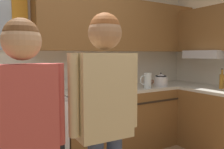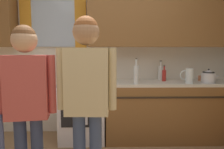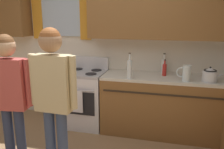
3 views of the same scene
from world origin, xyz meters
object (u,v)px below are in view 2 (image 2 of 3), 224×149
object	(u,v)px
cup_terracotta	(201,78)
stovetop_kettle	(208,76)
bottle_tall_clear	(136,74)
stove_oven	(83,109)
water_pitcher	(189,76)
bottle_milk_white	(161,72)
adult_in_plaid	(87,89)
adult_holding_child	(27,94)
bottle_sauce_red	(164,75)

from	to	relation	value
cup_terracotta	stovetop_kettle	xyz separation A→B (m)	(0.01, -0.23, 0.06)
bottle_tall_clear	cup_terracotta	world-z (taller)	bottle_tall_clear
stove_oven	cup_terracotta	distance (m)	1.91
bottle_tall_clear	water_pitcher	world-z (taller)	bottle_tall_clear
stove_oven	stovetop_kettle	xyz separation A→B (m)	(1.86, -0.15, 0.53)
bottle_milk_white	adult_in_plaid	distance (m)	1.90
bottle_tall_clear	adult_holding_child	bearing A→B (deg)	-134.16
water_pitcher	adult_holding_child	bearing A→B (deg)	-147.74
stove_oven	adult_in_plaid	distance (m)	1.51
stove_oven	water_pitcher	distance (m)	1.65
bottle_tall_clear	adult_holding_child	world-z (taller)	adult_holding_child
bottle_milk_white	adult_holding_child	xyz separation A→B (m)	(-1.56, -1.58, -0.02)
bottle_tall_clear	cup_terracotta	xyz separation A→B (m)	(1.07, 0.33, -0.10)
bottle_tall_clear	adult_holding_child	size ratio (longest dim) A/B	0.23
stovetop_kettle	water_pitcher	xyz separation A→B (m)	(-0.31, -0.05, 0.02)
cup_terracotta	bottle_sauce_red	bearing A→B (deg)	-175.73
stovetop_kettle	adult_holding_child	bearing A→B (deg)	-150.54
bottle_milk_white	water_pitcher	xyz separation A→B (m)	(0.31, -0.40, -0.01)
adult_in_plaid	stove_oven	bearing A→B (deg)	98.23
bottle_sauce_red	bottle_milk_white	size ratio (longest dim) A/B	0.78
bottle_sauce_red	cup_terracotta	bearing A→B (deg)	4.27
bottle_tall_clear	stovetop_kettle	world-z (taller)	bottle_tall_clear
bottle_tall_clear	bottle_milk_white	bearing A→B (deg)	44.35
bottle_sauce_red	bottle_milk_white	bearing A→B (deg)	95.30
bottle_milk_white	adult_in_plaid	world-z (taller)	adult_in_plaid
stove_oven	water_pitcher	size ratio (longest dim) A/B	5.00
bottle_tall_clear	water_pitcher	size ratio (longest dim) A/B	1.67
stove_oven	adult_holding_child	distance (m)	1.51
bottle_sauce_red	cup_terracotta	world-z (taller)	bottle_sauce_red
stove_oven	bottle_sauce_red	distance (m)	1.36
stove_oven	bottle_milk_white	size ratio (longest dim) A/B	3.51
adult_in_plaid	water_pitcher	bearing A→B (deg)	41.35
cup_terracotta	water_pitcher	xyz separation A→B (m)	(-0.30, -0.29, 0.07)
bottle_milk_white	water_pitcher	world-z (taller)	bottle_milk_white
stove_oven	bottle_tall_clear	distance (m)	1.00
stove_oven	cup_terracotta	world-z (taller)	stove_oven
bottle_sauce_red	water_pitcher	bearing A→B (deg)	-39.37
bottle_milk_white	adult_in_plaid	xyz separation A→B (m)	(-1.04, -1.59, 0.02)
water_pitcher	bottle_sauce_red	bearing A→B (deg)	140.63
stovetop_kettle	adult_holding_child	distance (m)	2.50
stove_oven	adult_in_plaid	size ratio (longest dim) A/B	0.66
water_pitcher	adult_in_plaid	bearing A→B (deg)	-138.65
bottle_milk_white	water_pitcher	size ratio (longest dim) A/B	1.42
stove_oven	adult_holding_child	world-z (taller)	adult_holding_child
adult_holding_child	adult_in_plaid	bearing A→B (deg)	-0.89
cup_terracotta	adult_holding_child	xyz separation A→B (m)	(-2.17, -1.46, 0.06)
water_pitcher	adult_in_plaid	world-z (taller)	adult_in_plaid
bottle_milk_white	stovetop_kettle	bearing A→B (deg)	-29.52
bottle_tall_clear	adult_in_plaid	xyz separation A→B (m)	(-0.58, -1.14, 0.00)
stovetop_kettle	adult_in_plaid	world-z (taller)	adult_in_plaid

